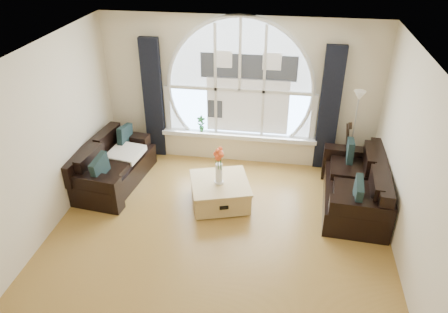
{
  "coord_description": "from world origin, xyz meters",
  "views": [
    {
      "loc": [
        0.84,
        -4.5,
        4.2
      ],
      "look_at": [
        0.0,
        0.9,
        1.05
      ],
      "focal_mm": 34.36,
      "sensor_mm": 36.0,
      "label": 1
    }
  ],
  "objects_px": {
    "floor_lamp": "(353,134)",
    "guitar": "(346,147)",
    "potted_plant": "(201,124)",
    "vase_flowers": "(219,162)",
    "coffee_chest": "(220,191)",
    "sofa_right": "(355,184)",
    "sofa_left": "(112,163)"
  },
  "relations": [
    {
      "from": "floor_lamp",
      "to": "guitar",
      "type": "xyz_separation_m",
      "value": [
        -0.08,
        0.02,
        -0.27
      ]
    },
    {
      "from": "floor_lamp",
      "to": "potted_plant",
      "type": "height_order",
      "value": "floor_lamp"
    },
    {
      "from": "vase_flowers",
      "to": "potted_plant",
      "type": "relative_size",
      "value": 2.29
    },
    {
      "from": "coffee_chest",
      "to": "potted_plant",
      "type": "distance_m",
      "value": 1.66
    },
    {
      "from": "coffee_chest",
      "to": "vase_flowers",
      "type": "bearing_deg",
      "value": -131.55
    },
    {
      "from": "coffee_chest",
      "to": "guitar",
      "type": "bearing_deg",
      "value": 14.46
    },
    {
      "from": "guitar",
      "to": "potted_plant",
      "type": "bearing_deg",
      "value": 152.43
    },
    {
      "from": "sofa_right",
      "to": "guitar",
      "type": "relative_size",
      "value": 1.72
    },
    {
      "from": "sofa_left",
      "to": "potted_plant",
      "type": "bearing_deg",
      "value": 47.47
    },
    {
      "from": "sofa_right",
      "to": "coffee_chest",
      "type": "bearing_deg",
      "value": -169.27
    },
    {
      "from": "coffee_chest",
      "to": "guitar",
      "type": "relative_size",
      "value": 0.86
    },
    {
      "from": "sofa_right",
      "to": "potted_plant",
      "type": "height_order",
      "value": "potted_plant"
    },
    {
      "from": "sofa_right",
      "to": "coffee_chest",
      "type": "distance_m",
      "value": 2.16
    },
    {
      "from": "coffee_chest",
      "to": "guitar",
      "type": "distance_m",
      "value": 2.45
    },
    {
      "from": "guitar",
      "to": "sofa_left",
      "type": "bearing_deg",
      "value": 169.96
    },
    {
      "from": "vase_flowers",
      "to": "floor_lamp",
      "type": "relative_size",
      "value": 0.44
    },
    {
      "from": "vase_flowers",
      "to": "sofa_left",
      "type": "bearing_deg",
      "value": 170.04
    },
    {
      "from": "coffee_chest",
      "to": "floor_lamp",
      "type": "bearing_deg",
      "value": 13.1
    },
    {
      "from": "floor_lamp",
      "to": "potted_plant",
      "type": "relative_size",
      "value": 5.23
    },
    {
      "from": "sofa_right",
      "to": "vase_flowers",
      "type": "bearing_deg",
      "value": -168.64
    },
    {
      "from": "sofa_left",
      "to": "potted_plant",
      "type": "distance_m",
      "value": 1.79
    },
    {
      "from": "vase_flowers",
      "to": "guitar",
      "type": "distance_m",
      "value": 2.47
    },
    {
      "from": "sofa_right",
      "to": "floor_lamp",
      "type": "height_order",
      "value": "floor_lamp"
    },
    {
      "from": "sofa_left",
      "to": "floor_lamp",
      "type": "relative_size",
      "value": 1.08
    },
    {
      "from": "coffee_chest",
      "to": "floor_lamp",
      "type": "height_order",
      "value": "floor_lamp"
    },
    {
      "from": "sofa_right",
      "to": "vase_flowers",
      "type": "height_order",
      "value": "vase_flowers"
    },
    {
      "from": "vase_flowers",
      "to": "potted_plant",
      "type": "distance_m",
      "value": 1.61
    },
    {
      "from": "sofa_left",
      "to": "sofa_right",
      "type": "distance_m",
      "value": 4.08
    },
    {
      "from": "sofa_right",
      "to": "vase_flowers",
      "type": "xyz_separation_m",
      "value": [
        -2.15,
        -0.29,
        0.4
      ]
    },
    {
      "from": "potted_plant",
      "to": "sofa_left",
      "type": "bearing_deg",
      "value": -139.34
    },
    {
      "from": "vase_flowers",
      "to": "floor_lamp",
      "type": "bearing_deg",
      "value": 30.83
    },
    {
      "from": "coffee_chest",
      "to": "floor_lamp",
      "type": "distance_m",
      "value": 2.56
    }
  ]
}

